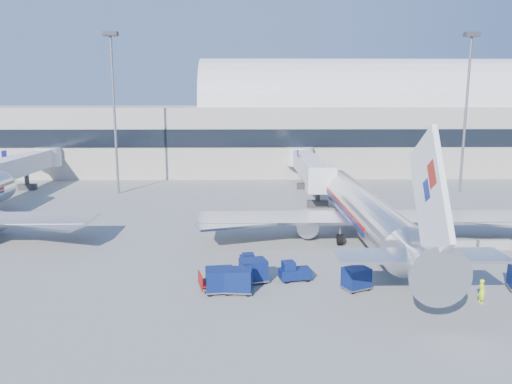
{
  "coord_description": "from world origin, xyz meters",
  "views": [
    {
      "loc": [
        -1.32,
        -41.49,
        13.62
      ],
      "look_at": [
        -0.45,
        6.0,
        4.65
      ],
      "focal_mm": 35.0,
      "sensor_mm": 36.0,
      "label": 1
    }
  ],
  "objects_px": {
    "mast_east": "(468,90)",
    "cart_train_a": "(253,270)",
    "airliner_main": "(366,212)",
    "jetbridge_mid": "(19,166)",
    "barrier_near": "(458,245)",
    "ramp_worker": "(482,291)",
    "tug_lead": "(294,272)",
    "cart_train_b": "(239,280)",
    "jetbridge_near": "(308,165)",
    "cart_solo_near": "(356,278)",
    "cart_train_c": "(220,280)",
    "cart_open_red": "(217,284)",
    "tug_right": "(437,258)",
    "tug_left": "(247,261)",
    "barrier_mid": "(494,244)",
    "mast_west": "(113,89)"
  },
  "relations": [
    {
      "from": "jetbridge_mid",
      "to": "cart_train_c",
      "type": "height_order",
      "value": "jetbridge_mid"
    },
    {
      "from": "tug_lead",
      "to": "cart_train_b",
      "type": "bearing_deg",
      "value": -161.26
    },
    {
      "from": "cart_train_a",
      "to": "cart_open_red",
      "type": "xyz_separation_m",
      "value": [
        -2.65,
        -1.44,
        -0.47
      ]
    },
    {
      "from": "cart_train_b",
      "to": "cart_train_a",
      "type": "bearing_deg",
      "value": 68.64
    },
    {
      "from": "cart_train_a",
      "to": "ramp_worker",
      "type": "distance_m",
      "value": 15.86
    },
    {
      "from": "cart_train_b",
      "to": "cart_open_red",
      "type": "xyz_separation_m",
      "value": [
        -1.57,
        0.61,
        -0.47
      ]
    },
    {
      "from": "cart_train_c",
      "to": "cart_solo_near",
      "type": "relative_size",
      "value": 0.97
    },
    {
      "from": "barrier_near",
      "to": "tug_lead",
      "type": "bearing_deg",
      "value": -154.22
    },
    {
      "from": "barrier_mid",
      "to": "tug_right",
      "type": "bearing_deg",
      "value": -147.78
    },
    {
      "from": "airliner_main",
      "to": "cart_train_a",
      "type": "bearing_deg",
      "value": -136.06
    },
    {
      "from": "barrier_mid",
      "to": "cart_open_red",
      "type": "bearing_deg",
      "value": -159.25
    },
    {
      "from": "mast_east",
      "to": "tug_lead",
      "type": "xyz_separation_m",
      "value": [
        -27.8,
        -35.63,
        -14.1
      ]
    },
    {
      "from": "mast_east",
      "to": "cart_train_c",
      "type": "height_order",
      "value": "mast_east"
    },
    {
      "from": "tug_lead",
      "to": "cart_train_c",
      "type": "relative_size",
      "value": 1.13
    },
    {
      "from": "jetbridge_mid",
      "to": "cart_train_b",
      "type": "distance_m",
      "value": 50.69
    },
    {
      "from": "barrier_near",
      "to": "tug_right",
      "type": "bearing_deg",
      "value": -129.77
    },
    {
      "from": "cart_train_a",
      "to": "jetbridge_mid",
      "type": "bearing_deg",
      "value": 116.59
    },
    {
      "from": "jetbridge_mid",
      "to": "cart_open_red",
      "type": "bearing_deg",
      "value": -51.04
    },
    {
      "from": "mast_east",
      "to": "cart_train_a",
      "type": "height_order",
      "value": "mast_east"
    },
    {
      "from": "airliner_main",
      "to": "ramp_worker",
      "type": "height_order",
      "value": "airliner_main"
    },
    {
      "from": "tug_right",
      "to": "cart_open_red",
      "type": "relative_size",
      "value": 0.74
    },
    {
      "from": "jetbridge_near",
      "to": "ramp_worker",
      "type": "relative_size",
      "value": 16.26
    },
    {
      "from": "mast_east",
      "to": "cart_train_a",
      "type": "distance_m",
      "value": 49.36
    },
    {
      "from": "jetbridge_mid",
      "to": "cart_train_a",
      "type": "relative_size",
      "value": 11.68
    },
    {
      "from": "jetbridge_mid",
      "to": "tug_right",
      "type": "bearing_deg",
      "value": -34.23
    },
    {
      "from": "jetbridge_near",
      "to": "cart_solo_near",
      "type": "relative_size",
      "value": 12.0
    },
    {
      "from": "tug_lead",
      "to": "cart_solo_near",
      "type": "xyz_separation_m",
      "value": [
        4.33,
        -1.93,
        0.18
      ]
    },
    {
      "from": "cart_train_c",
      "to": "cart_train_b",
      "type": "bearing_deg",
      "value": -11.32
    },
    {
      "from": "barrier_near",
      "to": "cart_train_a",
      "type": "distance_m",
      "value": 20.47
    },
    {
      "from": "mast_east",
      "to": "tug_left",
      "type": "xyz_separation_m",
      "value": [
        -31.3,
        -32.79,
        -14.17
      ]
    },
    {
      "from": "tug_left",
      "to": "ramp_worker",
      "type": "height_order",
      "value": "ramp_worker"
    },
    {
      "from": "mast_east",
      "to": "tug_left",
      "type": "height_order",
      "value": "mast_east"
    },
    {
      "from": "tug_lead",
      "to": "tug_left",
      "type": "xyz_separation_m",
      "value": [
        -3.5,
        2.84,
        -0.08
      ]
    },
    {
      "from": "jetbridge_mid",
      "to": "barrier_mid",
      "type": "height_order",
      "value": "jetbridge_mid"
    },
    {
      "from": "jetbridge_near",
      "to": "tug_left",
      "type": "distance_m",
      "value": 34.92
    },
    {
      "from": "barrier_near",
      "to": "ramp_worker",
      "type": "xyz_separation_m",
      "value": [
        -3.55,
        -12.1,
        0.4
      ]
    },
    {
      "from": "airliner_main",
      "to": "jetbridge_mid",
      "type": "xyz_separation_m",
      "value": [
        -44.4,
        26.3,
        1.0
      ]
    },
    {
      "from": "tug_lead",
      "to": "ramp_worker",
      "type": "xyz_separation_m",
      "value": [
        12.25,
        -4.47,
        0.15
      ]
    },
    {
      "from": "cart_train_a",
      "to": "cart_train_c",
      "type": "height_order",
      "value": "cart_train_c"
    },
    {
      "from": "barrier_near",
      "to": "tug_left",
      "type": "distance_m",
      "value": 19.89
    },
    {
      "from": "jetbridge_mid",
      "to": "cart_solo_near",
      "type": "relative_size",
      "value": 12.0
    },
    {
      "from": "jetbridge_near",
      "to": "mast_west",
      "type": "height_order",
      "value": "mast_west"
    },
    {
      "from": "cart_train_a",
      "to": "cart_train_c",
      "type": "bearing_deg",
      "value": -156.79
    },
    {
      "from": "barrier_near",
      "to": "cart_train_a",
      "type": "bearing_deg",
      "value": -157.12
    },
    {
      "from": "mast_east",
      "to": "tug_lead",
      "type": "distance_m",
      "value": 47.34
    },
    {
      "from": "jetbridge_mid",
      "to": "barrier_near",
      "type": "height_order",
      "value": "jetbridge_mid"
    },
    {
      "from": "cart_train_b",
      "to": "mast_east",
      "type": "bearing_deg",
      "value": 56.43
    },
    {
      "from": "jetbridge_near",
      "to": "cart_train_c",
      "type": "xyz_separation_m",
      "value": [
        -10.88,
        -38.73,
        -2.97
      ]
    },
    {
      "from": "airliner_main",
      "to": "cart_train_a",
      "type": "relative_size",
      "value": 15.83
    },
    {
      "from": "barrier_mid",
      "to": "cart_open_red",
      "type": "xyz_separation_m",
      "value": [
        -24.81,
        -9.4,
        0.02
      ]
    }
  ]
}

